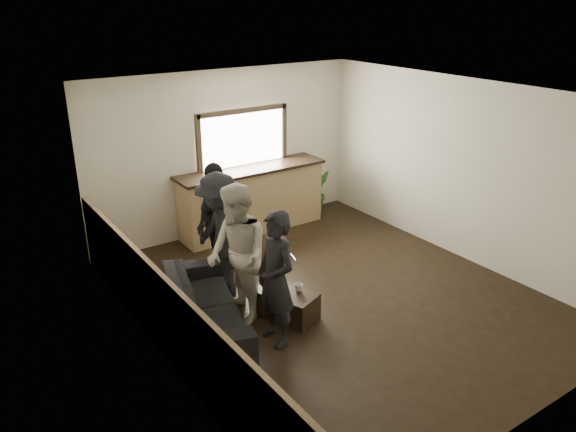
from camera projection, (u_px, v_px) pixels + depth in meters
ground at (333, 296)px, 7.84m from camera, size 5.00×6.00×0.01m
room_shell at (290, 209)px, 6.91m from camera, size 5.01×6.01×2.80m
bar_counter at (251, 195)px, 9.83m from camera, size 2.70×0.68×2.13m
sofa at (204, 305)px, 7.02m from camera, size 1.38×2.27×0.62m
coffee_table at (286, 304)px, 7.29m from camera, size 0.71×0.91×0.36m
cup_a at (269, 290)px, 7.18m from camera, size 0.15×0.15×0.10m
cup_b at (299, 287)px, 7.24m from camera, size 0.15×0.15×0.10m
potted_plant at (317, 192)px, 10.61m from camera, size 0.53×0.45×0.87m
person_a at (276, 279)px, 6.54m from camera, size 0.47×0.62×1.67m
person_b at (237, 255)px, 6.97m from camera, size 0.77×0.95×1.82m
person_c at (221, 236)px, 7.58m from camera, size 0.70×1.17×1.77m
person_d at (217, 218)px, 8.25m from camera, size 1.07×0.89×1.71m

